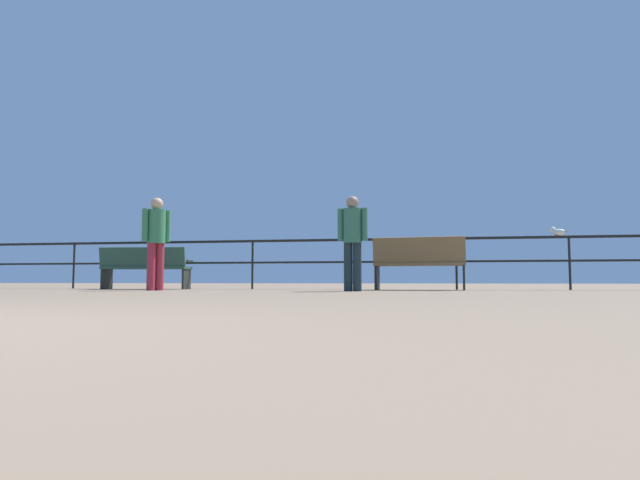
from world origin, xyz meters
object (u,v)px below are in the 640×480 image
Objects in this scene: person_at_railing at (156,237)px; person_by_bench at (353,236)px; bench_near_right at (419,260)px; bench_near_left at (145,266)px; seagull_on_rail at (558,232)px.

person_by_bench is at bearing -0.97° from person_at_railing.
bench_near_right is 4.75m from person_at_railing.
seagull_on_rail is (7.99, 0.65, 0.62)m from bench_near_left.
bench_near_right is at bearing 48.52° from person_by_bench.
person_by_bench is (-1.08, -1.22, 0.36)m from bench_near_right.
seagull_on_rail reaches higher than bench_near_left.
person_at_railing is (-4.59, -1.16, 0.40)m from bench_near_right.
person_at_railing is at bearing -165.84° from bench_near_right.
person_by_bench is at bearing -15.68° from bench_near_left.
bench_near_right is 1.08× the size of person_by_bench.
bench_near_left is 5.24× the size of seagull_on_rail.
bench_near_right is 1.03× the size of person_at_railing.
seagull_on_rail is at bearing 27.22° from person_by_bench.
bench_near_left is 8.04m from seagull_on_rail.
person_at_railing is at bearing -165.77° from seagull_on_rail.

